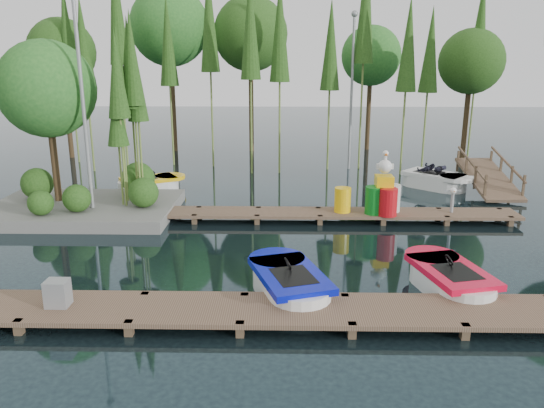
{
  "coord_description": "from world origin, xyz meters",
  "views": [
    {
      "loc": [
        0.81,
        -14.28,
        5.18
      ],
      "look_at": [
        0.5,
        0.5,
        1.1
      ],
      "focal_mm": 35.0,
      "sensor_mm": 36.0,
      "label": 1
    }
  ],
  "objects_px": {
    "drum_cluster": "(384,195)",
    "boat_blue": "(289,285)",
    "island": "(70,120)",
    "yellow_barrel": "(343,200)",
    "boat_red": "(449,280)",
    "utility_cabinet": "(58,293)",
    "boat_yellow_far": "(150,184)"
  },
  "relations": [
    {
      "from": "island",
      "to": "boat_blue",
      "type": "bearing_deg",
      "value": -42.44
    },
    {
      "from": "boat_yellow_far",
      "to": "drum_cluster",
      "type": "xyz_separation_m",
      "value": [
        8.63,
        -3.98,
        0.62
      ]
    },
    {
      "from": "boat_red",
      "to": "yellow_barrel",
      "type": "height_order",
      "value": "yellow_barrel"
    },
    {
      "from": "boat_red",
      "to": "utility_cabinet",
      "type": "xyz_separation_m",
      "value": [
        -8.39,
        -1.51,
        0.3
      ]
    },
    {
      "from": "utility_cabinet",
      "to": "yellow_barrel",
      "type": "bearing_deg",
      "value": 47.0
    },
    {
      "from": "utility_cabinet",
      "to": "yellow_barrel",
      "type": "distance_m",
      "value": 9.57
    },
    {
      "from": "boat_yellow_far",
      "to": "yellow_barrel",
      "type": "bearing_deg",
      "value": -37.11
    },
    {
      "from": "drum_cluster",
      "to": "boat_blue",
      "type": "bearing_deg",
      "value": -118.86
    },
    {
      "from": "yellow_barrel",
      "to": "boat_yellow_far",
      "type": "bearing_deg",
      "value": 152.37
    },
    {
      "from": "island",
      "to": "boat_red",
      "type": "height_order",
      "value": "island"
    },
    {
      "from": "boat_red",
      "to": "yellow_barrel",
      "type": "distance_m",
      "value": 5.81
    },
    {
      "from": "island",
      "to": "boat_red",
      "type": "relative_size",
      "value": 2.23
    },
    {
      "from": "island",
      "to": "yellow_barrel",
      "type": "xyz_separation_m",
      "value": [
        9.07,
        -0.79,
        -2.48
      ]
    },
    {
      "from": "boat_red",
      "to": "boat_yellow_far",
      "type": "bearing_deg",
      "value": 121.09
    },
    {
      "from": "boat_blue",
      "to": "boat_yellow_far",
      "type": "relative_size",
      "value": 1.09
    },
    {
      "from": "island",
      "to": "boat_blue",
      "type": "xyz_separation_m",
      "value": [
        7.26,
        -6.64,
        -2.9
      ]
    },
    {
      "from": "island",
      "to": "drum_cluster",
      "type": "distance_m",
      "value": 10.69
    },
    {
      "from": "island",
      "to": "drum_cluster",
      "type": "height_order",
      "value": "island"
    },
    {
      "from": "island",
      "to": "utility_cabinet",
      "type": "height_order",
      "value": "island"
    },
    {
      "from": "yellow_barrel",
      "to": "utility_cabinet",
      "type": "bearing_deg",
      "value": -133.0
    },
    {
      "from": "boat_blue",
      "to": "island",
      "type": "bearing_deg",
      "value": 119.3
    },
    {
      "from": "island",
      "to": "boat_blue",
      "type": "distance_m",
      "value": 10.25
    },
    {
      "from": "yellow_barrel",
      "to": "island",
      "type": "bearing_deg",
      "value": 175.02
    },
    {
      "from": "island",
      "to": "yellow_barrel",
      "type": "bearing_deg",
      "value": -4.98
    },
    {
      "from": "boat_red",
      "to": "drum_cluster",
      "type": "height_order",
      "value": "drum_cluster"
    },
    {
      "from": "island",
      "to": "boat_yellow_far",
      "type": "xyz_separation_m",
      "value": [
        1.77,
        3.03,
        -2.9
      ]
    },
    {
      "from": "boat_yellow_far",
      "to": "utility_cabinet",
      "type": "distance_m",
      "value": 10.85
    },
    {
      "from": "island",
      "to": "drum_cluster",
      "type": "xyz_separation_m",
      "value": [
        10.4,
        -0.95,
        -2.28
      ]
    },
    {
      "from": "island",
      "to": "yellow_barrel",
      "type": "height_order",
      "value": "island"
    },
    {
      "from": "boat_red",
      "to": "utility_cabinet",
      "type": "height_order",
      "value": "boat_red"
    },
    {
      "from": "boat_red",
      "to": "drum_cluster",
      "type": "xyz_separation_m",
      "value": [
        -0.54,
        5.33,
        0.63
      ]
    },
    {
      "from": "yellow_barrel",
      "to": "drum_cluster",
      "type": "height_order",
      "value": "drum_cluster"
    }
  ]
}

